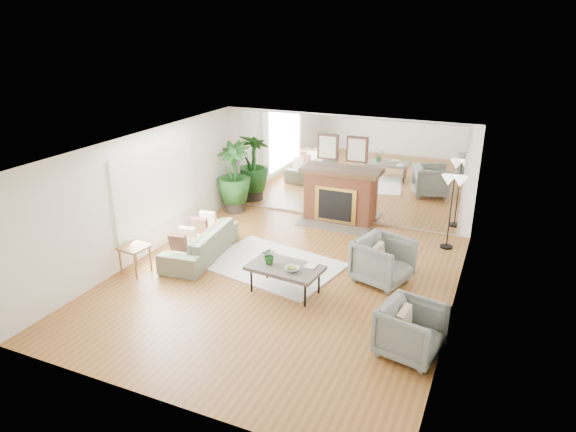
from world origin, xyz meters
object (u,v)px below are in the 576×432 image
at_px(coffee_table, 285,269).
at_px(side_table, 134,251).
at_px(armchair_back, 383,261).
at_px(floor_lamp, 453,187).
at_px(armchair_front, 411,331).
at_px(fireplace, 338,196).
at_px(potted_ficus, 234,175).
at_px(sofa, 200,243).

height_order(coffee_table, side_table, side_table).
xyz_separation_m(armchair_back, floor_lamp, (0.88, 2.04, 0.92)).
xyz_separation_m(coffee_table, armchair_front, (2.36, -0.92, -0.08)).
bearing_deg(armchair_front, side_table, 97.05).
height_order(fireplace, potted_ficus, fireplace).
bearing_deg(armchair_back, coffee_table, 144.55).
distance_m(coffee_table, side_table, 2.92).
relative_size(fireplace, armchair_front, 2.42).
relative_size(armchair_front, side_table, 1.54).
distance_m(armchair_back, armchair_front, 2.19).
relative_size(armchair_back, armchair_front, 1.08).
height_order(coffee_table, floor_lamp, floor_lamp).
distance_m(side_table, floor_lamp, 6.39).
xyz_separation_m(coffee_table, side_table, (-2.89, -0.44, -0.00)).
bearing_deg(potted_ficus, side_table, -90.77).
bearing_deg(potted_ficus, armchair_back, -27.08).
relative_size(sofa, floor_lamp, 1.31).
xyz_separation_m(side_table, floor_lamp, (5.23, 3.56, 0.88)).
xyz_separation_m(fireplace, floor_lamp, (2.58, -0.49, 0.68)).
relative_size(coffee_table, potted_ficus, 0.76).
height_order(side_table, potted_ficus, potted_ficus).
relative_size(sofa, armchair_back, 2.25).
height_order(side_table, floor_lamp, floor_lamp).
height_order(armchair_back, side_table, armchair_back).
relative_size(side_table, floor_lamp, 0.35).
relative_size(side_table, potted_ficus, 0.31).
xyz_separation_m(armchair_back, side_table, (-4.35, -1.52, 0.04)).
bearing_deg(coffee_table, potted_ficus, 130.85).
distance_m(sofa, armchair_back, 3.65).
xyz_separation_m(sofa, armchair_front, (4.53, -1.58, 0.08)).
bearing_deg(side_table, potted_ficus, 89.23).
distance_m(armchair_front, potted_ficus, 6.71).
distance_m(sofa, floor_lamp, 5.24).
xyz_separation_m(fireplace, coffee_table, (0.24, -3.60, -0.19)).
relative_size(fireplace, floor_lamp, 1.30).
relative_size(armchair_back, side_table, 1.67).
bearing_deg(coffee_table, floor_lamp, 53.05).
relative_size(coffee_table, side_table, 2.43).
distance_m(armchair_back, potted_ficus, 4.86).
height_order(potted_ficus, floor_lamp, potted_ficus).
bearing_deg(coffee_table, armchair_back, 36.53).
bearing_deg(side_table, armchair_front, -5.17).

